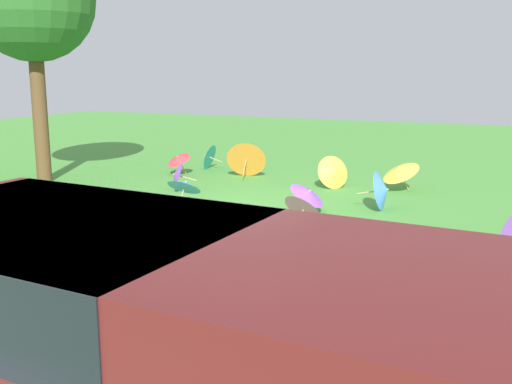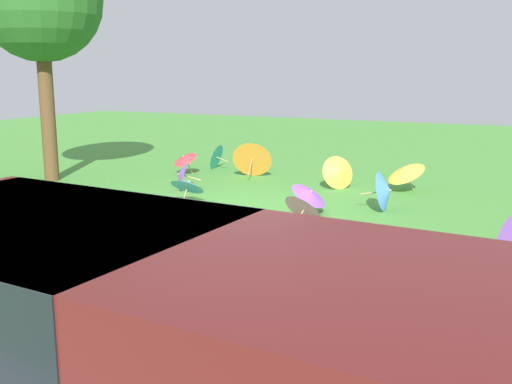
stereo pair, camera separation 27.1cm
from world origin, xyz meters
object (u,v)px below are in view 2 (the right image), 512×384
object	(u,v)px
parasol_pink_0	(305,208)
parasol_orange_1	(252,158)
shade_tree	(40,1)
parasol_purple_0	(310,194)
parasol_yellow_1	(339,172)
parasol_yellow_0	(389,267)
parasol_purple_1	(181,175)
parasol_blue_0	(188,184)
parasol_blue_1	(386,191)
van_dark	(118,324)
parasol_yellow_2	(405,171)
parasol_red_0	(185,158)
parasol_teal_0	(214,156)

from	to	relation	value
parasol_pink_0	parasol_orange_1	bearing A→B (deg)	-53.10
shade_tree	parasol_purple_0	bearing A→B (deg)	176.33
parasol_yellow_1	parasol_yellow_0	bearing A→B (deg)	113.14
parasol_purple_1	parasol_orange_1	world-z (taller)	parasol_orange_1
parasol_blue_0	parasol_blue_1	xyz separation A→B (m)	(-3.55, -0.97, 0.02)
parasol_blue_0	parasol_pink_0	distance (m)	2.77
parasol_blue_1	van_dark	bearing A→B (deg)	91.46
parasol_purple_0	parasol_yellow_1	size ratio (longest dim) A/B	0.89
van_dark	parasol_yellow_1	distance (m)	9.36
parasol_pink_0	parasol_orange_1	xyz separation A→B (m)	(2.83, -3.77, 0.13)
parasol_blue_0	parasol_yellow_2	xyz separation A→B (m)	(-3.46, -2.87, 0.08)
shade_tree	parasol_yellow_0	xyz separation A→B (m)	(-8.76, 3.98, -3.51)
parasol_red_0	parasol_pink_0	bearing A→B (deg)	143.15
parasol_yellow_1	parasol_orange_1	size ratio (longest dim) A/B	0.77
parasol_yellow_2	parasol_teal_0	distance (m)	5.06
parasol_pink_0	parasol_red_0	world-z (taller)	parasol_pink_0
parasol_blue_1	parasol_teal_0	size ratio (longest dim) A/B	1.10
shade_tree	parasol_purple_1	world-z (taller)	shade_tree
parasol_pink_0	parasol_yellow_2	bearing A→B (deg)	-102.38
shade_tree	parasol_yellow_1	bearing A→B (deg)	-162.68
parasol_yellow_2	parasol_pink_0	bearing A→B (deg)	77.62
van_dark	parasol_blue_1	bearing A→B (deg)	-88.54
van_dark	parasol_teal_0	bearing A→B (deg)	-62.81
van_dark	parasol_orange_1	xyz separation A→B (m)	(3.90, -9.69, -0.47)
van_dark	parasol_orange_1	size ratio (longest dim) A/B	4.51
parasol_purple_0	parasol_orange_1	distance (m)	3.83
parasol_purple_1	parasol_yellow_2	xyz separation A→B (m)	(-4.24, -1.93, 0.10)
parasol_blue_1	parasol_red_0	world-z (taller)	parasol_blue_1
van_dark	parasol_purple_0	distance (m)	7.00
parasol_purple_0	parasol_yellow_0	distance (m)	4.23
van_dark	parasol_blue_0	size ratio (longest dim) A/B	7.20
van_dark	parasol_purple_0	xyz separation A→B (m)	(1.34, -6.85, -0.55)
shade_tree	parasol_pink_0	size ratio (longest dim) A/B	6.41
parasol_pink_0	parasol_yellow_2	size ratio (longest dim) A/B	0.76
van_dark	parasol_blue_1	size ratio (longest dim) A/B	6.37
parasol_red_0	parasol_yellow_0	bearing A→B (deg)	137.18
parasol_purple_0	parasol_orange_1	size ratio (longest dim) A/B	0.69
parasol_yellow_0	parasol_yellow_2	bearing A→B (deg)	-78.95
parasol_orange_1	parasol_purple_0	bearing A→B (deg)	131.92
parasol_pink_0	parasol_orange_1	world-z (taller)	parasol_orange_1
parasol_purple_1	parasol_yellow_2	bearing A→B (deg)	-155.56
shade_tree	parasol_blue_0	distance (m)	5.47
shade_tree	parasol_pink_0	xyz separation A→B (m)	(-6.76, 1.34, -3.62)
van_dark	parasol_blue_0	xyz separation A→B (m)	(3.74, -6.64, -0.56)
parasol_red_0	parasol_orange_1	size ratio (longest dim) A/B	0.72
parasol_yellow_0	parasol_red_0	bearing A→B (deg)	-42.82
parasol_red_0	parasol_yellow_1	bearing A→B (deg)	179.36
parasol_yellow_2	parasol_red_0	size ratio (longest dim) A/B	1.46
parasol_purple_0	parasol_yellow_2	xyz separation A→B (m)	(-1.06, -2.67, 0.08)
van_dark	parasol_pink_0	size ratio (longest dim) A/B	5.67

